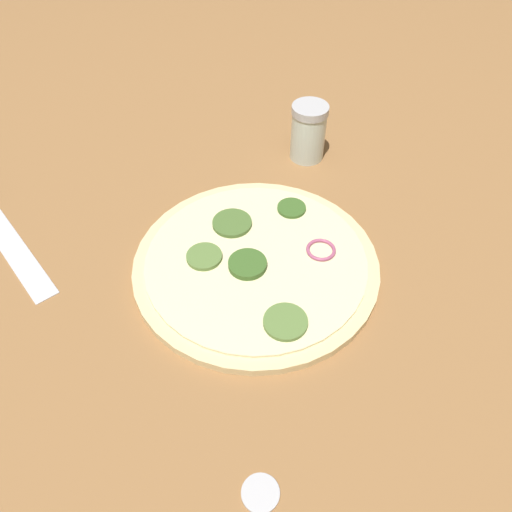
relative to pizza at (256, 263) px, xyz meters
name	(u,v)px	position (x,y,z in m)	size (l,w,h in m)	color
ground_plane	(256,267)	(0.00, 0.00, -0.01)	(3.00, 3.00, 0.00)	olive
pizza	(256,263)	(0.00, 0.00, 0.00)	(0.31, 0.31, 0.02)	beige
spice_jar	(308,132)	(-0.12, -0.22, 0.04)	(0.05, 0.05, 0.09)	silver
loose_cap	(260,493)	(0.04, 0.27, 0.00)	(0.04, 0.04, 0.01)	#B2B2B7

